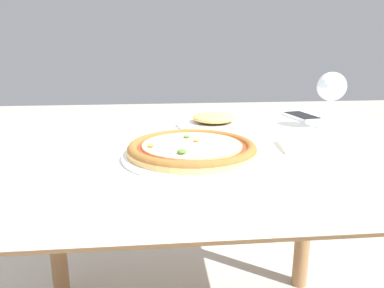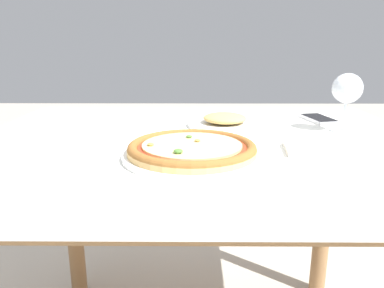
# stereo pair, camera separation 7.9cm
# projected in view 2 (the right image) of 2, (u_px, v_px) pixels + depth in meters

# --- Properties ---
(dining_table) EXTENTS (1.16, 0.96, 0.72)m
(dining_table) POSITION_uv_depth(u_px,v_px,m) (200.00, 175.00, 0.96)
(dining_table) COLOR #997047
(dining_table) RESTS_ON ground_plane
(pizza_plate) EXTENTS (0.30, 0.30, 0.04)m
(pizza_plate) POSITION_uv_depth(u_px,v_px,m) (192.00, 150.00, 0.80)
(pizza_plate) COLOR white
(pizza_plate) RESTS_ON dining_table
(fork) EXTENTS (0.05, 0.17, 0.00)m
(fork) POSITION_uv_depth(u_px,v_px,m) (25.00, 182.00, 0.66)
(fork) COLOR silver
(fork) RESTS_ON dining_table
(wine_glass_far_left) EXTENTS (0.08, 0.08, 0.16)m
(wine_glass_far_left) POSITION_uv_depth(u_px,v_px,m) (347.00, 90.00, 1.00)
(wine_glass_far_left) COLOR silver
(wine_glass_far_left) RESTS_ON dining_table
(cell_phone) EXTENTS (0.10, 0.15, 0.01)m
(cell_phone) POSITION_uv_depth(u_px,v_px,m) (319.00, 119.00, 1.17)
(cell_phone) COLOR white
(cell_phone) RESTS_ON dining_table
(side_plate) EXTENTS (0.22, 0.22, 0.04)m
(side_plate) POSITION_uv_depth(u_px,v_px,m) (225.00, 121.00, 1.09)
(side_plate) COLOR white
(side_plate) RESTS_ON dining_table
(napkin_folded) EXTENTS (0.16, 0.12, 0.01)m
(napkin_folded) POSITION_uv_depth(u_px,v_px,m) (319.00, 149.00, 0.84)
(napkin_folded) COLOR silver
(napkin_folded) RESTS_ON dining_table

